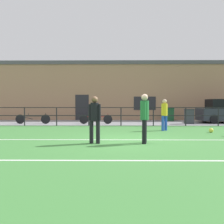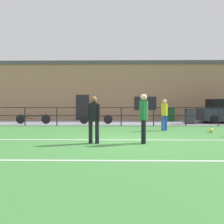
# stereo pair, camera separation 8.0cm
# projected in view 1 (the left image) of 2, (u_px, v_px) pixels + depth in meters

# --- Properties ---
(ground) EXTENTS (60.00, 44.00, 0.04)m
(ground) POSITION_uv_depth(u_px,v_px,m) (125.00, 141.00, 9.03)
(ground) COLOR #42843D
(field_line_touchline) EXTENTS (36.00, 0.11, 0.00)m
(field_line_touchline) POSITION_uv_depth(u_px,v_px,m) (125.00, 140.00, 9.20)
(field_line_touchline) COLOR white
(field_line_touchline) RESTS_ON ground
(field_line_hash) EXTENTS (36.00, 0.11, 0.00)m
(field_line_hash) POSITION_uv_depth(u_px,v_px,m) (131.00, 161.00, 5.85)
(field_line_hash) COLOR white
(field_line_hash) RESTS_ON ground
(pavement_strip) EXTENTS (48.00, 5.00, 0.02)m
(pavement_strip) POSITION_uv_depth(u_px,v_px,m) (120.00, 122.00, 17.53)
(pavement_strip) COLOR gray
(pavement_strip) RESTS_ON ground
(perimeter_fence) EXTENTS (36.07, 0.07, 1.15)m
(perimeter_fence) POSITION_uv_depth(u_px,v_px,m) (121.00, 114.00, 15.00)
(perimeter_fence) COLOR black
(perimeter_fence) RESTS_ON ground
(clubhouse_facade) EXTENTS (28.00, 2.56, 4.91)m
(clubhouse_facade) POSITION_uv_depth(u_px,v_px,m) (119.00, 91.00, 21.14)
(clubhouse_facade) COLOR #A37A5B
(clubhouse_facade) RESTS_ON ground
(player_goalkeeper) EXTENTS (0.43, 0.28, 1.63)m
(player_goalkeeper) POSITION_uv_depth(u_px,v_px,m) (95.00, 117.00, 8.35)
(player_goalkeeper) COLOR black
(player_goalkeeper) RESTS_ON ground
(player_striker) EXTENTS (0.30, 0.46, 1.70)m
(player_striker) POSITION_uv_depth(u_px,v_px,m) (145.00, 115.00, 8.37)
(player_striker) COLOR black
(player_striker) RESTS_ON ground
(player_winger) EXTENTS (0.36, 0.31, 1.60)m
(player_winger) POSITION_uv_depth(u_px,v_px,m) (164.00, 113.00, 12.33)
(player_winger) COLOR blue
(player_winger) RESTS_ON ground
(soccer_ball_spare) EXTENTS (0.21, 0.21, 0.21)m
(soccer_ball_spare) POSITION_uv_depth(u_px,v_px,m) (211.00, 130.00, 11.52)
(soccer_ball_spare) COLOR #E5E04C
(soccer_ball_spare) RESTS_ON ground
(bicycle_parked_0) EXTENTS (2.34, 0.04, 0.72)m
(bicycle_parked_0) POSITION_uv_depth(u_px,v_px,m) (33.00, 119.00, 16.29)
(bicycle_parked_0) COLOR black
(bicycle_parked_0) RESTS_ON pavement_strip
(bicycle_parked_1) EXTENTS (2.21, 0.04, 0.71)m
(bicycle_parked_1) POSITION_uv_depth(u_px,v_px,m) (96.00, 119.00, 16.24)
(bicycle_parked_1) COLOR black
(bicycle_parked_1) RESTS_ON pavement_strip
(trash_bin_0) EXTENTS (0.69, 0.58, 1.01)m
(trash_bin_0) POSITION_uv_depth(u_px,v_px,m) (169.00, 114.00, 18.97)
(trash_bin_0) COLOR #194C28
(trash_bin_0) RESTS_ON pavement_strip
(trash_bin_1) EXTENTS (0.57, 0.49, 1.00)m
(trash_bin_1) POSITION_uv_depth(u_px,v_px,m) (189.00, 116.00, 16.26)
(trash_bin_1) COLOR #33383D
(trash_bin_1) RESTS_ON pavement_strip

